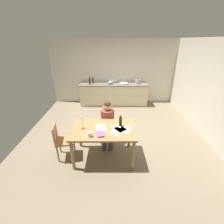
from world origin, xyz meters
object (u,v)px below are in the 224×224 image
object	(u,v)px
mixing_bowl	(110,83)
wine_glass_near_sink	(115,80)
bottle_vinegar	(92,81)
wine_glass_back_left	(110,80)
coffee_mug	(89,134)
chair_at_table	(107,125)
wine_bottle_on_table	(120,122)
person_seated	(107,121)
sink_unit	(123,83)
chair_side_empty	(62,140)
bottle_oil	(89,81)
candlestick	(82,125)
stovetop_kettle	(137,81)
dining_table	(103,133)
wine_glass_by_kettle	(112,80)
book_magazine	(100,134)

from	to	relation	value
mixing_bowl	wine_glass_near_sink	world-z (taller)	wine_glass_near_sink
bottle_vinegar	wine_glass_back_left	xyz separation A→B (m)	(0.73, 0.06, -0.00)
coffee_mug	wine_glass_near_sink	size ratio (longest dim) A/B	0.83
coffee_mug	mixing_bowl	xyz separation A→B (m)	(0.37, 3.56, 0.12)
chair_at_table	wine_bottle_on_table	world-z (taller)	wine_bottle_on_table
chair_at_table	bottle_vinegar	size ratio (longest dim) A/B	3.30
wine_bottle_on_table	person_seated	bearing A→B (deg)	126.35
sink_unit	bottle_vinegar	size ratio (longest dim) A/B	1.40
chair_side_empty	bottle_oil	size ratio (longest dim) A/B	2.94
wine_bottle_on_table	sink_unit	world-z (taller)	sink_unit
bottle_oil	bottle_vinegar	bearing A→B (deg)	56.69
candlestick	stovetop_kettle	bearing A→B (deg)	62.74
coffee_mug	wine_glass_near_sink	distance (m)	3.76
dining_table	wine_glass_by_kettle	xyz separation A→B (m)	(0.22, 3.42, 0.33)
candlestick	wine_bottle_on_table	xyz separation A→B (m)	(0.83, 0.12, 0.03)
book_magazine	candlestick	bearing A→B (deg)	137.68
wine_bottle_on_table	coffee_mug	bearing A→B (deg)	-147.05
dining_table	sink_unit	xyz separation A→B (m)	(0.68, 3.27, 0.25)
coffee_mug	stovetop_kettle	distance (m)	3.86
wine_bottle_on_table	sink_unit	size ratio (longest dim) A/B	0.72
book_magazine	bottle_vinegar	size ratio (longest dim) A/B	0.87
wine_bottle_on_table	stovetop_kettle	bearing A→B (deg)	74.77
candlestick	mixing_bowl	world-z (taller)	candlestick
book_magazine	dining_table	bearing A→B (deg)	63.76
chair_at_table	candlestick	distance (m)	0.95
sink_unit	stovetop_kettle	distance (m)	0.56
person_seated	candlestick	world-z (taller)	person_seated
dining_table	sink_unit	distance (m)	3.35
bottle_oil	mixing_bowl	bearing A→B (deg)	4.82
sink_unit	wine_glass_by_kettle	world-z (taller)	sink_unit
dining_table	candlestick	xyz separation A→B (m)	(-0.45, 0.00, 0.20)
book_magazine	chair_at_table	bearing A→B (deg)	69.26
stovetop_kettle	wine_glass_by_kettle	distance (m)	1.03
person_seated	sink_unit	bearing A→B (deg)	77.45
wine_glass_near_sink	wine_glass_by_kettle	world-z (taller)	same
person_seated	coffee_mug	bearing A→B (deg)	-111.24
wine_glass_back_left	coffee_mug	bearing A→B (deg)	-95.80
person_seated	wine_glass_near_sink	world-z (taller)	person_seated
sink_unit	wine_glass_near_sink	bearing A→B (deg)	158.06
sink_unit	bottle_vinegar	xyz separation A→B (m)	(-1.28, 0.09, 0.09)
bottle_vinegar	stovetop_kettle	world-z (taller)	bottle_vinegar
bottle_oil	wine_glass_back_left	distance (m)	0.87
chair_side_empty	mixing_bowl	distance (m)	3.46
bottle_vinegar	person_seated	bearing A→B (deg)	-76.54
bottle_oil	wine_glass_near_sink	distance (m)	1.05
chair_at_table	person_seated	size ratio (longest dim) A/B	0.71
coffee_mug	bottle_oil	size ratio (longest dim) A/B	0.43
book_magazine	person_seated	bearing A→B (deg)	67.73
sink_unit	wine_glass_back_left	world-z (taller)	sink_unit
wine_bottle_on_table	mixing_bowl	size ratio (longest dim) A/B	1.15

